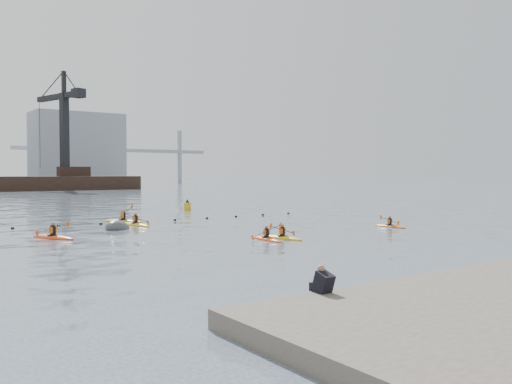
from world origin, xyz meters
TOP-DOWN VIEW (x-y plane):
  - ground at (0.00, 0.00)m, footprint 400.00×400.00m
  - float_line at (-0.50, 22.53)m, footprint 33.24×0.73m
  - kayaker_0 at (2.56, 7.87)m, footprint 2.03×2.98m
  - kayaker_1 at (3.68, 7.84)m, footprint 2.07×3.10m
  - kayaker_2 at (-7.17, 15.62)m, footprint 2.14×3.38m
  - kayaker_3 at (-0.16, 20.27)m, footprint 2.29×3.39m
  - kayaker_4 at (14.00, 8.79)m, footprint 1.95×2.85m
  - kayaker_5 at (0.10, 23.33)m, footprint 2.53×3.41m
  - mooring_buoy at (-2.13, 18.61)m, footprint 2.86×2.81m
  - nav_buoy at (10.37, 32.17)m, footprint 0.73×0.73m

SIDE VIEW (x-z plane):
  - ground at x=0.00m, z-range 0.00..0.00m
  - mooring_buoy at x=-2.13m, z-range -0.84..0.84m
  - float_line at x=-0.50m, z-range -0.09..0.15m
  - kayaker_4 at x=14.00m, z-range -0.42..0.59m
  - kayaker_0 at x=2.56m, z-range -0.44..0.62m
  - kayaker_1 at x=3.68m, z-range -0.44..0.63m
  - kayaker_3 at x=-0.16m, z-range -0.53..0.73m
  - kayaker_2 at x=-7.17m, z-range -0.44..0.65m
  - kayaker_5 at x=0.10m, z-range -0.61..0.83m
  - nav_buoy at x=10.37m, z-range -0.26..1.06m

